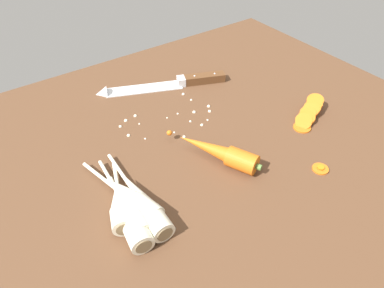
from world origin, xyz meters
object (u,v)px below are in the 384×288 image
object	(u,v)px
chefs_knife	(160,85)
carrot_slice_stack	(309,114)
carrot_slice_stray_near	(321,168)
parsnip_mid_left	(130,197)
whole_carrot	(219,152)
parsnip_back	(144,203)
parsnip_front	(127,206)
parsnip_outer	(120,204)
parsnip_mid_right	(131,220)

from	to	relation	value
chefs_knife	carrot_slice_stack	xyz separation A→B (cm)	(21.53, -32.11, 0.68)
carrot_slice_stack	chefs_knife	bearing A→B (deg)	123.85
carrot_slice_stray_near	chefs_knife	bearing A→B (deg)	102.77
parsnip_mid_left	whole_carrot	bearing A→B (deg)	0.43
whole_carrot	chefs_knife	bearing A→B (deg)	81.55
chefs_knife	parsnip_back	xyz separation A→B (cm)	(-23.84, -33.90, 1.33)
chefs_knife	parsnip_front	distance (cm)	42.21
chefs_knife	parsnip_front	size ratio (longest dim) A/B	1.60
chefs_knife	parsnip_mid_left	xyz separation A→B (cm)	(-25.12, -31.29, 1.33)
whole_carrot	carrot_slice_stray_near	distance (cm)	20.56
chefs_knife	parsnip_back	world-z (taller)	parsnip_back
chefs_knife	carrot_slice_stack	bearing A→B (deg)	-56.15
carrot_slice_stray_near	parsnip_outer	bearing A→B (deg)	160.10
whole_carrot	parsnip_outer	xyz separation A→B (cm)	(-22.64, -0.50, -0.12)
parsnip_back	parsnip_outer	xyz separation A→B (cm)	(-3.43, 2.25, 0.00)
chefs_knife	carrot_slice_stray_near	world-z (taller)	chefs_knife
chefs_knife	parsnip_front	world-z (taller)	parsnip_front
parsnip_outer	carrot_slice_stray_near	bearing A→B (deg)	-19.90
parsnip_mid_right	carrot_slice_stray_near	bearing A→B (deg)	-13.96
carrot_slice_stack	carrot_slice_stray_near	xyz separation A→B (cm)	(-11.28, -13.12, -0.97)
parsnip_front	parsnip_mid_left	bearing A→B (deg)	44.85
parsnip_mid_right	parsnip_outer	distance (cm)	4.24
parsnip_front	parsnip_back	bearing A→B (deg)	-22.59
carrot_slice_stray_near	whole_carrot	bearing A→B (deg)	136.58
whole_carrot	parsnip_outer	distance (cm)	22.65
parsnip_front	carrot_slice_stray_near	size ratio (longest dim) A/B	6.36
parsnip_front	carrot_slice_stack	size ratio (longest dim) A/B	1.69
parsnip_outer	parsnip_front	bearing A→B (deg)	-58.32
carrot_slice_stack	parsnip_front	bearing A→B (deg)	-179.23
parsnip_back	carrot_slice_stack	bearing A→B (deg)	2.26
parsnip_front	carrot_slice_stack	bearing A→B (deg)	0.77
parsnip_back	parsnip_outer	world-z (taller)	same
parsnip_back	parsnip_mid_right	bearing A→B (deg)	-150.52
carrot_slice_stack	parsnip_mid_right	bearing A→B (deg)	-175.58
whole_carrot	parsnip_mid_left	distance (cm)	20.50
whole_carrot	parsnip_front	xyz separation A→B (cm)	(-21.96, -1.61, -0.12)
parsnip_front	carrot_slice_stray_near	world-z (taller)	parsnip_front
carrot_slice_stray_near	parsnip_mid_right	bearing A→B (deg)	166.04
parsnip_mid_right	parsnip_outer	xyz separation A→B (cm)	(0.08, 4.24, 0.00)
parsnip_mid_right	parsnip_outer	world-z (taller)	same
carrot_slice_stray_near	carrot_slice_stack	bearing A→B (deg)	49.32
parsnip_front	carrot_slice_stray_near	distance (cm)	38.93
parsnip_front	parsnip_mid_right	size ratio (longest dim) A/B	1.16
chefs_knife	parsnip_front	bearing A→B (deg)	-129.07
whole_carrot	parsnip_mid_right	world-z (taller)	whole_carrot
chefs_knife	whole_carrot	bearing A→B (deg)	-98.45
parsnip_back	carrot_slice_stray_near	bearing A→B (deg)	-18.38
parsnip_back	carrot_slice_stray_near	size ratio (longest dim) A/B	7.25
whole_carrot	parsnip_back	size ratio (longest dim) A/B	0.85
chefs_knife	parsnip_outer	xyz separation A→B (cm)	(-27.27, -31.65, 1.33)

